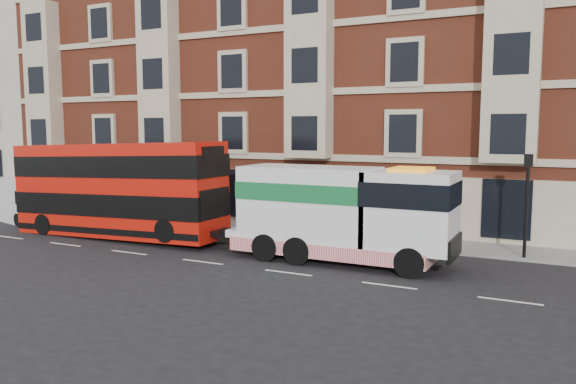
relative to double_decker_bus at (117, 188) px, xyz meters
The scene contains 10 objects.
ground 7.87m from the double_decker_bus, 20.03° to the right, with size 120.00×120.00×0.00m, color black.
sidewalk 8.92m from the double_decker_bus, 35.26° to the left, with size 90.00×3.00×0.15m, color slate.
victorian_terrace 16.37m from the double_decker_bus, 58.94° to the left, with size 45.00×12.00×20.40m.
cream_block 26.34m from the double_decker_bus, 153.54° to the left, with size 16.00×10.00×16.80m.
lamp_post_west 3.79m from the double_decker_bus, 74.69° to the left, with size 0.35×0.15×4.35m.
lamp_post_east 19.35m from the double_decker_bus, 10.87° to the left, with size 0.35×0.15×4.35m.
double_decker_bus is the anchor object (origin of this frame).
tow_truck 12.07m from the double_decker_bus, ahead, with size 9.48×2.80×3.95m.
box_van 9.01m from the double_decker_bus, behind, with size 5.12×3.01×2.50m.
pedestrian 5.84m from the double_decker_bus, 108.69° to the left, with size 0.64×0.42×1.75m, color #1A2D35.
Camera 1 is at (13.43, -18.94, 5.53)m, focal length 35.00 mm.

